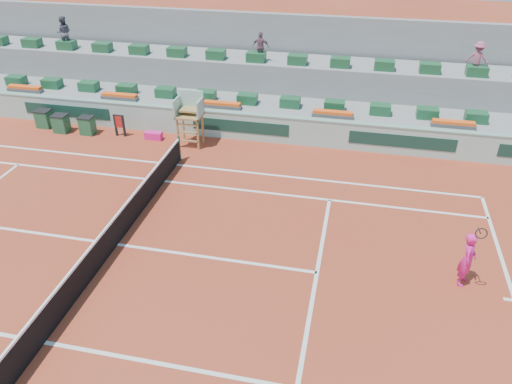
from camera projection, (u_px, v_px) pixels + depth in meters
ground at (117, 245)px, 15.95m from camera, size 90.00×90.00×0.00m
seating_tier_lower at (212, 105)px, 24.55m from camera, size 36.00×4.00×1.20m
seating_tier_upper at (221, 81)px, 25.51m from camera, size 36.00×2.40×2.60m
stadium_back_wall at (228, 54)px, 26.37m from camera, size 36.00×0.40×4.40m
player_bag at (154, 136)px, 22.52m from camera, size 0.78×0.35×0.35m
spectator_left at (64, 32)px, 25.48m from camera, size 0.96×0.86×1.62m
spectator_mid at (261, 47)px, 23.63m from camera, size 0.82×0.36×1.39m
spectator_right at (477, 58)px, 21.91m from camera, size 1.07×0.80×1.47m
court_lines at (117, 244)px, 15.95m from camera, size 23.89×11.09×0.01m
tennis_net at (115, 231)px, 15.68m from camera, size 0.10×11.97×1.10m
advertising_hoarding at (199, 122)px, 22.69m from camera, size 36.00×0.34×1.26m
umpire_chair at (190, 111)px, 21.39m from camera, size 1.10×0.90×2.40m
seat_row_lower at (206, 95)px, 23.37m from camera, size 32.90×0.60×0.44m
seat_row_upper at (216, 54)px, 24.22m from camera, size 32.90×0.60×0.44m
flower_planters at (170, 101)px, 23.02m from camera, size 26.80×0.36×0.28m
drink_cooler_a at (87, 125)px, 22.88m from camera, size 0.64×0.56×0.84m
drink_cooler_b at (61, 123)px, 23.07m from camera, size 0.68×0.59×0.84m
drink_cooler_c at (44, 118)px, 23.55m from camera, size 0.70×0.60×0.84m
towel_rack at (119, 124)px, 22.59m from camera, size 0.51×0.09×1.03m
tennis_player at (468, 259)px, 13.98m from camera, size 0.56×0.92×2.28m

